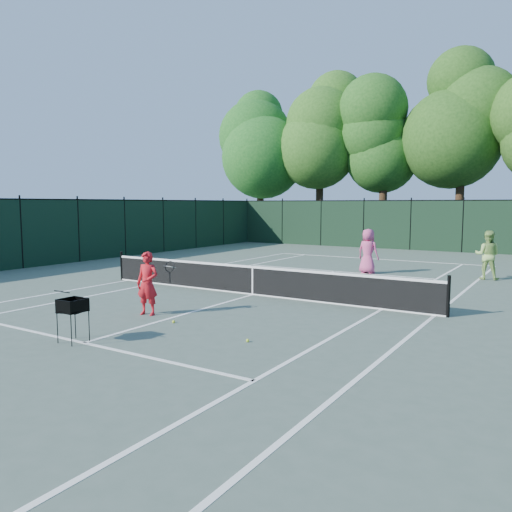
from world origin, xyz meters
The scene contains 22 objects.
ground centered at (0.00, 0.00, 0.00)m, with size 90.00×90.00×0.00m, color #48574B.
sideline_doubles_left centered at (-5.49, 0.00, 0.00)m, with size 0.10×23.77×0.01m, color white.
sideline_doubles_right centered at (5.49, 0.00, 0.00)m, with size 0.10×23.77×0.01m, color white.
sideline_singles_left centered at (-4.12, 0.00, 0.00)m, with size 0.10×23.77×0.01m, color white.
sideline_singles_right centered at (4.12, 0.00, 0.00)m, with size 0.10×23.77×0.01m, color white.
baseline_far centered at (0.00, 11.88, 0.00)m, with size 10.97×0.10×0.01m, color white.
service_line_near centered at (0.00, -6.40, 0.00)m, with size 8.23×0.10×0.01m, color white.
service_line_far centered at (0.00, 6.40, 0.00)m, with size 8.23×0.10×0.01m, color white.
center_service_line centered at (0.00, 0.00, 0.00)m, with size 0.10×12.80×0.01m, color white.
tennis_net centered at (0.00, 0.00, 0.48)m, with size 11.69×0.09×1.06m.
fence_far centered at (0.00, 18.00, 1.50)m, with size 24.00×0.05×3.00m, color black.
fence_left centered at (-12.00, 0.00, 1.50)m, with size 0.05×36.00×3.00m, color black.
tree_0 centered at (-13.00, 21.50, 8.16)m, with size 6.40×6.40×13.14m.
tree_1 centered at (-8.00, 22.00, 8.69)m, with size 6.80×6.80×13.98m.
tree_2 centered at (-3.00, 21.80, 7.73)m, with size 6.00×6.00×12.40m.
tree_3 centered at (2.00, 22.30, 9.01)m, with size 7.00×7.00×14.45m.
coach centered at (-0.75, -3.80, 0.81)m, with size 0.85×0.74×1.62m.
player_pink centered at (1.39, 6.52, 0.91)m, with size 0.98×0.73×1.82m.
player_green centered at (5.72, 7.39, 0.92)m, with size 0.91×0.72×1.84m.
ball_hopper centered at (-0.22, -6.47, 0.76)m, with size 0.59×0.59×0.91m.
loose_ball_near_cart centered at (2.79, -4.56, 0.03)m, with size 0.07×0.07×0.07m, color #BFE02D.
loose_ball_midcourt centered at (0.40, -4.13, 0.03)m, with size 0.07×0.07×0.07m, color #D2E12E.
Camera 1 is at (8.26, -12.93, 2.83)m, focal length 35.00 mm.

